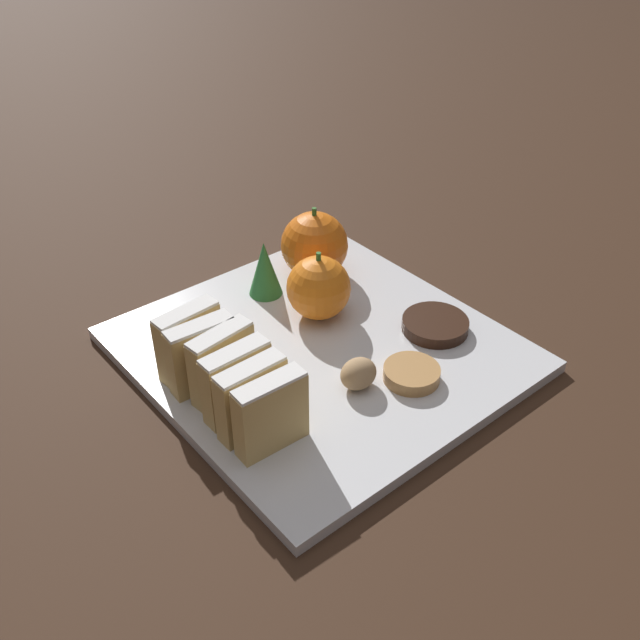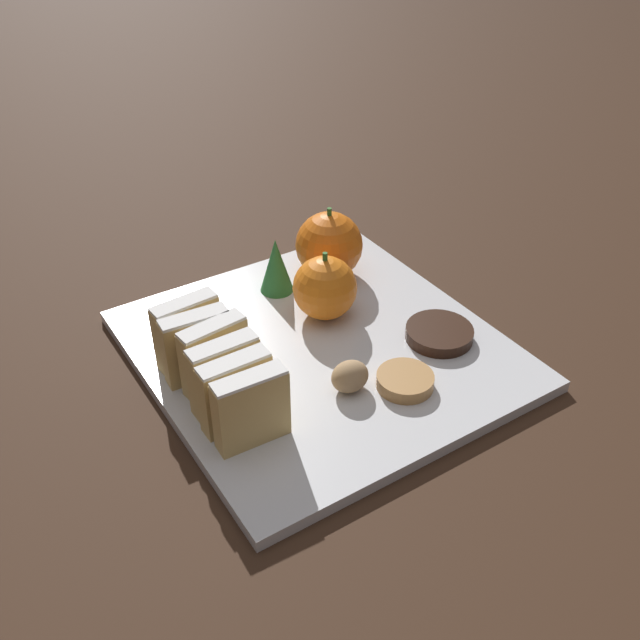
{
  "view_description": "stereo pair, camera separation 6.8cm",
  "coord_description": "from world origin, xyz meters",
  "px_view_note": "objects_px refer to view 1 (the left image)",
  "views": [
    {
      "loc": [
        -0.35,
        -0.43,
        0.44
      ],
      "look_at": [
        0.0,
        0.0,
        0.04
      ],
      "focal_mm": 40.0,
      "sensor_mm": 36.0,
      "label": 1
    },
    {
      "loc": [
        -0.3,
        -0.47,
        0.44
      ],
      "look_at": [
        0.0,
        0.0,
        0.04
      ],
      "focal_mm": 40.0,
      "sensor_mm": 36.0,
      "label": 2
    }
  ],
  "objects_px": {
    "chocolate_cookie": "(435,325)",
    "walnut": "(358,374)",
    "orange_far": "(314,245)",
    "orange_near": "(319,288)"
  },
  "relations": [
    {
      "from": "chocolate_cookie",
      "to": "walnut",
      "type": "bearing_deg",
      "value": -172.96
    },
    {
      "from": "orange_far",
      "to": "walnut",
      "type": "xyz_separation_m",
      "value": [
        -0.09,
        -0.17,
        -0.02
      ]
    },
    {
      "from": "walnut",
      "to": "chocolate_cookie",
      "type": "xyz_separation_m",
      "value": [
        0.12,
        0.01,
        -0.01
      ]
    },
    {
      "from": "walnut",
      "to": "orange_near",
      "type": "bearing_deg",
      "value": 67.96
    },
    {
      "from": "orange_near",
      "to": "walnut",
      "type": "xyz_separation_m",
      "value": [
        -0.04,
        -0.11,
        -0.02
      ]
    },
    {
      "from": "walnut",
      "to": "chocolate_cookie",
      "type": "bearing_deg",
      "value": 7.04
    },
    {
      "from": "orange_far",
      "to": "walnut",
      "type": "relative_size",
      "value": 2.32
    },
    {
      "from": "orange_near",
      "to": "orange_far",
      "type": "relative_size",
      "value": 0.9
    },
    {
      "from": "orange_near",
      "to": "walnut",
      "type": "bearing_deg",
      "value": -112.04
    },
    {
      "from": "orange_near",
      "to": "chocolate_cookie",
      "type": "distance_m",
      "value": 0.12
    }
  ]
}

